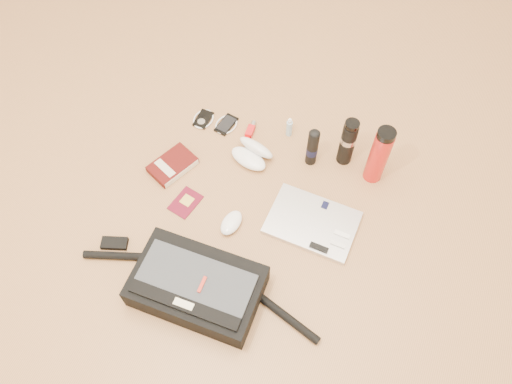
% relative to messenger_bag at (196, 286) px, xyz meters
% --- Properties ---
extents(ground, '(4.00, 4.00, 0.00)m').
position_rel_messenger_bag_xyz_m(ground, '(0.05, 0.30, -0.06)').
color(ground, '#A67345').
rests_on(ground, ground).
extents(messenger_bag, '(0.90, 0.29, 0.12)m').
position_rel_messenger_bag_xyz_m(messenger_bag, '(0.00, 0.00, 0.00)').
color(messenger_bag, black).
rests_on(messenger_bag, ground).
extents(laptop, '(0.33, 0.24, 0.03)m').
position_rel_messenger_bag_xyz_m(laptop, '(0.28, 0.41, -0.05)').
color(laptop, silver).
rests_on(laptop, ground).
extents(book, '(0.18, 0.21, 0.03)m').
position_rel_messenger_bag_xyz_m(book, '(-0.33, 0.44, -0.04)').
color(book, '#400A08').
rests_on(book, ground).
extents(passport, '(0.11, 0.14, 0.01)m').
position_rel_messenger_bag_xyz_m(passport, '(-0.21, 0.31, -0.05)').
color(passport, '#530919').
rests_on(passport, ground).
extents(mouse, '(0.08, 0.12, 0.04)m').
position_rel_messenger_bag_xyz_m(mouse, '(-0.00, 0.29, -0.04)').
color(mouse, white).
rests_on(mouse, ground).
extents(sunglasses_case, '(0.19, 0.17, 0.09)m').
position_rel_messenger_bag_xyz_m(sunglasses_case, '(-0.05, 0.61, -0.02)').
color(sunglasses_case, white).
rests_on(sunglasses_case, ground).
extents(ipod, '(0.09, 0.10, 0.01)m').
position_rel_messenger_bag_xyz_m(ipod, '(-0.32, 0.71, -0.05)').
color(ipod, black).
rests_on(ipod, ground).
extents(phone, '(0.10, 0.12, 0.01)m').
position_rel_messenger_bag_xyz_m(phone, '(-0.22, 0.72, -0.05)').
color(phone, black).
rests_on(phone, ground).
extents(inhaler, '(0.03, 0.10, 0.03)m').
position_rel_messenger_bag_xyz_m(inhaler, '(-0.11, 0.73, -0.04)').
color(inhaler, red).
rests_on(inhaler, ground).
extents(spray_bottle, '(0.03, 0.03, 0.10)m').
position_rel_messenger_bag_xyz_m(spray_bottle, '(0.05, 0.78, -0.01)').
color(spray_bottle, '#9ABDD2').
rests_on(spray_bottle, ground).
extents(aerosol_can, '(0.05, 0.05, 0.19)m').
position_rel_messenger_bag_xyz_m(aerosol_can, '(0.18, 0.69, 0.04)').
color(aerosol_can, black).
rests_on(aerosol_can, ground).
extents(thermos_black, '(0.07, 0.07, 0.23)m').
position_rel_messenger_bag_xyz_m(thermos_black, '(0.30, 0.75, 0.06)').
color(thermos_black, black).
rests_on(thermos_black, ground).
extents(thermos_red, '(0.09, 0.09, 0.28)m').
position_rel_messenger_bag_xyz_m(thermos_red, '(0.43, 0.71, 0.08)').
color(thermos_red, red).
rests_on(thermos_red, ground).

